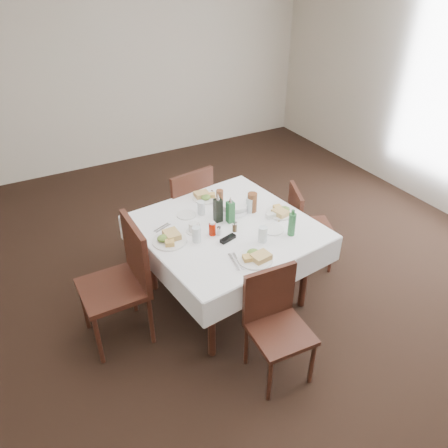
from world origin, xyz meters
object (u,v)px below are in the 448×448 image
dining_table (226,234)px  water_n (201,208)px  chair_west (124,276)px  water_e (250,205)px  chair_north (187,206)px  green_bottle (292,224)px  chair_south (275,318)px  bread_basket (235,208)px  water_s (263,234)px  oil_cruet_dark (218,209)px  coffee_mug (193,228)px  ketchup_bottle (212,229)px  water_w (196,234)px  oil_cruet_green (230,211)px  chair_east (304,223)px

dining_table → water_n: water_n is taller
chair_west → water_e: (1.16, 0.08, 0.25)m
chair_north → green_bottle: bearing=-71.0°
chair_south → water_n: 1.14m
chair_south → chair_west: 1.17m
chair_west → green_bottle: (1.26, -0.37, 0.29)m
bread_basket → water_n: bearing=158.9°
water_s → oil_cruet_dark: (-0.16, 0.42, 0.05)m
oil_cruet_dark → coffee_mug: 0.26m
chair_south → ketchup_bottle: (-0.09, 0.77, 0.33)m
chair_west → ketchup_bottle: size_ratio=8.54×
dining_table → coffee_mug: coffee_mug is taller
water_w → oil_cruet_green: size_ratio=0.52×
chair_west → oil_cruet_dark: size_ratio=3.91×
dining_table → oil_cruet_green: size_ratio=6.14×
chair_west → oil_cruet_green: (0.94, 0.02, 0.29)m
chair_north → water_e: bearing=-66.9°
chair_south → water_n: bearing=91.5°
coffee_mug → chair_north: bearing=69.9°
water_s → ketchup_bottle: 0.40m
oil_cruet_dark → dining_table: bearing=-75.5°
bread_basket → coffee_mug: coffee_mug is taller
water_w → coffee_mug: water_w is taller
chair_east → oil_cruet_dark: (-0.90, 0.02, 0.40)m
ketchup_bottle → coffee_mug: bearing=136.9°
coffee_mug → green_bottle: (0.66, -0.40, 0.06)m
chair_west → oil_cruet_dark: bearing=5.4°
water_e → ketchup_bottle: size_ratio=1.11×
water_e → water_w: bearing=-163.5°
water_s → green_bottle: green_bottle is taller
chair_east → water_w: 1.24m
water_n → oil_cruet_dark: bearing=-66.9°
water_s → water_e: water_e is taller
ketchup_bottle → green_bottle: bearing=-28.8°
chair_north → water_n: 0.59m
chair_west → bread_basket: (1.05, 0.15, 0.22)m
oil_cruet_green → chair_west: bearing=-178.7°
chair_south → green_bottle: size_ratio=3.80×
chair_south → chair_west: (-0.81, 0.84, 0.09)m
chair_west → water_w: 0.63m
ketchup_bottle → coffee_mug: 0.16m
water_e → dining_table: bearing=-161.6°
water_e → bread_basket: bearing=150.0°
ketchup_bottle → chair_west: bearing=174.0°
chair_north → oil_cruet_dark: oil_cruet_dark is taller
chair_south → water_e: 1.04m
water_n → chair_west: bearing=-162.5°
water_w → green_bottle: green_bottle is taller
chair_east → coffee_mug: coffee_mug is taller
bread_basket → coffee_mug: size_ratio=1.88×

